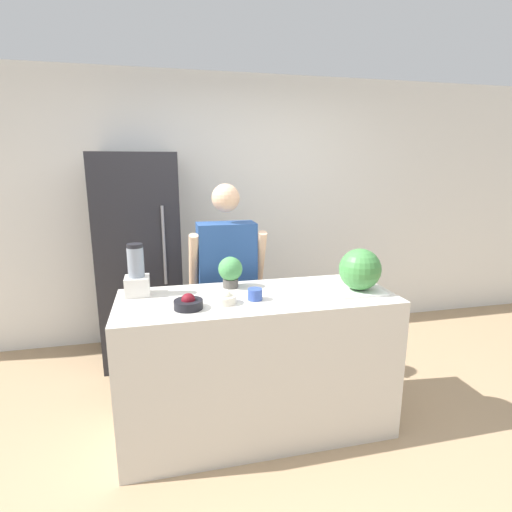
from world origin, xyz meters
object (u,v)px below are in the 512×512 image
(bowl_cream, at_px, (225,298))
(blender, at_px, (137,275))
(refrigerator, at_px, (141,259))
(bowl_cherries, at_px, (188,303))
(potted_plant, at_px, (230,271))
(bowl_small_blue, at_px, (255,294))
(watermelon, at_px, (360,269))
(person, at_px, (227,287))

(bowl_cream, distance_m, blender, 0.60)
(refrigerator, height_order, bowl_cherries, refrigerator)
(potted_plant, bearing_deg, bowl_small_blue, -70.32)
(blender, bearing_deg, bowl_cherries, -47.57)
(bowl_cream, bearing_deg, potted_plant, 74.47)
(refrigerator, bearing_deg, blender, -88.55)
(watermelon, distance_m, bowl_cherries, 1.11)
(watermelon, xyz_separation_m, blender, (-1.40, 0.26, -0.02))
(refrigerator, xyz_separation_m, potted_plant, (0.63, -1.06, 0.13))
(person, distance_m, bowl_cream, 0.72)
(person, relative_size, blender, 4.86)
(watermelon, distance_m, bowl_small_blue, 0.71)
(refrigerator, distance_m, person, 0.96)
(blender, bearing_deg, potted_plant, 2.06)
(person, height_order, bowl_cream, person)
(bowl_cream, distance_m, bowl_small_blue, 0.19)
(blender, bearing_deg, watermelon, -10.49)
(refrigerator, distance_m, watermelon, 1.97)
(watermelon, height_order, blender, blender)
(bowl_cherries, relative_size, bowl_small_blue, 1.86)
(bowl_cherries, distance_m, blender, 0.45)
(watermelon, xyz_separation_m, bowl_cream, (-0.89, -0.03, -0.12))
(bowl_cream, bearing_deg, person, 79.96)
(watermelon, relative_size, potted_plant, 1.29)
(person, xyz_separation_m, potted_plant, (-0.04, -0.39, 0.23))
(watermelon, bearing_deg, bowl_cherries, -176.63)
(refrigerator, bearing_deg, bowl_small_blue, -61.48)
(potted_plant, bearing_deg, person, 84.48)
(bowl_cream, xyz_separation_m, potted_plant, (0.09, 0.31, 0.08))
(bowl_cream, bearing_deg, blender, 151.03)
(person, height_order, bowl_cherries, person)
(bowl_cream, bearing_deg, bowl_small_blue, 6.40)
(person, relative_size, bowl_cherries, 9.62)
(refrigerator, height_order, person, refrigerator)
(refrigerator, distance_m, bowl_cream, 1.47)
(person, height_order, blender, person)
(person, distance_m, potted_plant, 0.45)
(person, relative_size, watermelon, 5.96)
(blender, relative_size, potted_plant, 1.58)
(person, bearing_deg, bowl_small_blue, -84.45)
(refrigerator, relative_size, potted_plant, 8.77)
(bowl_cherries, distance_m, bowl_small_blue, 0.41)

